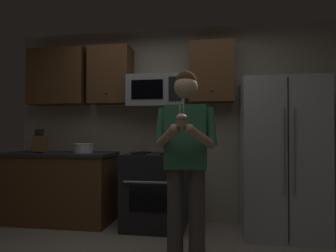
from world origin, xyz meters
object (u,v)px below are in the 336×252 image
oven_range (155,190)px  person (186,154)px  microwave (157,91)px  cupcake (182,120)px  knife_block (40,144)px  bowl_large_white (83,148)px  refrigerator (281,157)px

oven_range → person: size_ratio=0.53×
person → microwave: bearing=114.1°
oven_range → cupcake: 1.61m
knife_block → person: size_ratio=0.18×
knife_block → bowl_large_white: size_ratio=1.23×
refrigerator → knife_block: bearing=179.8°
microwave → bowl_large_white: microwave is taller
microwave → knife_block: size_ratio=2.31×
microwave → bowl_large_white: size_ratio=2.83×
oven_range → knife_block: (-1.56, -0.03, 0.57)m
cupcake → oven_range: bearing=110.5°
cupcake → knife_block: bearing=148.3°
microwave → person: (0.48, -1.08, -0.72)m
refrigerator → cupcake: (-1.02, -1.26, 0.39)m
bowl_large_white → oven_range: bearing=-0.1°
knife_block → microwave: bearing=5.4°
microwave → knife_block: 1.71m
oven_range → knife_block: 1.66m
knife_block → person: 2.25m
person → oven_range: bearing=116.7°
oven_range → cupcake: cupcake is taller
bowl_large_white → microwave: bearing=7.0°
oven_range → knife_block: knife_block is taller
knife_block → cupcake: cupcake is taller
cupcake → bowl_large_white: bearing=138.2°
knife_block → person: bearing=-24.6°
oven_range → bowl_large_white: bearing=179.9°
microwave → knife_block: microwave is taller
oven_range → microwave: bearing=90.0°
cupcake → refrigerator: bearing=51.0°
microwave → refrigerator: size_ratio=0.41×
refrigerator → bowl_large_white: 2.46m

